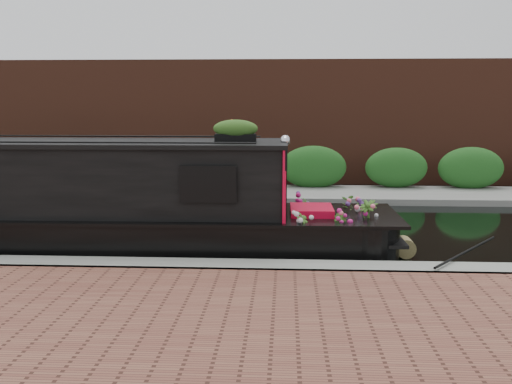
{
  "coord_description": "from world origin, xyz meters",
  "views": [
    {
      "loc": [
        1.25,
        -11.78,
        2.79
      ],
      "look_at": [
        0.65,
        -0.6,
        0.93
      ],
      "focal_mm": 40.0,
      "sensor_mm": 36.0,
      "label": 1
    }
  ],
  "objects": [
    {
      "name": "rope_fender",
      "position": [
        3.36,
        -1.85,
        0.17
      ],
      "size": [
        0.34,
        0.37,
        0.34
      ],
      "primitive_type": "cylinder",
      "rotation": [
        1.57,
        0.0,
        0.0
      ],
      "color": "olive",
      "rests_on": "ground"
    },
    {
      "name": "far_brick_wall",
      "position": [
        0.0,
        7.2,
        0.0
      ],
      "size": [
        40.0,
        1.0,
        8.0
      ],
      "primitive_type": "cube",
      "color": "#5A2C1E",
      "rests_on": "ground"
    },
    {
      "name": "far_bank_path",
      "position": [
        0.0,
        4.2,
        0.0
      ],
      "size": [
        40.0,
        2.4,
        0.34
      ],
      "primitive_type": "cube",
      "color": "gray",
      "rests_on": "ground"
    },
    {
      "name": "ground",
      "position": [
        0.0,
        0.0,
        0.0
      ],
      "size": [
        80.0,
        80.0,
        0.0
      ],
      "primitive_type": "plane",
      "color": "black",
      "rests_on": "ground"
    },
    {
      "name": "near_bank_coping",
      "position": [
        0.0,
        -3.3,
        0.0
      ],
      "size": [
        40.0,
        0.6,
        0.5
      ],
      "primitive_type": "cube",
      "color": "gray",
      "rests_on": "ground"
    },
    {
      "name": "far_hedge",
      "position": [
        0.0,
        5.1,
        0.0
      ],
      "size": [
        40.0,
        1.1,
        2.8
      ],
      "primitive_type": "cube",
      "color": "#20561D",
      "rests_on": "ground"
    },
    {
      "name": "narrowboat",
      "position": [
        -2.62,
        -1.85,
        0.78
      ],
      "size": [
        11.19,
        2.1,
        2.62
      ],
      "rotation": [
        0.0,
        0.0,
        0.01
      ],
      "color": "black",
      "rests_on": "ground"
    }
  ]
}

